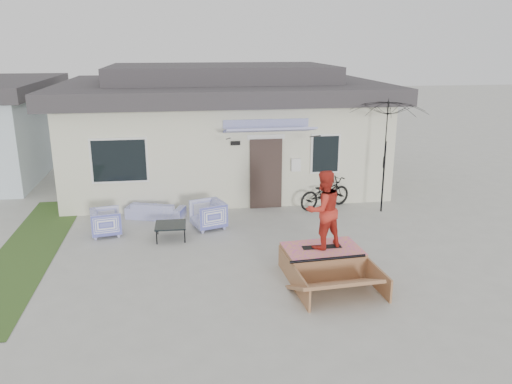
{
  "coord_description": "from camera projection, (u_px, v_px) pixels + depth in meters",
  "views": [
    {
      "loc": [
        -1.48,
        -9.99,
        4.84
      ],
      "look_at": [
        0.3,
        1.8,
        1.3
      ],
      "focal_mm": 35.81,
      "sensor_mm": 36.0,
      "label": 1
    }
  ],
  "objects": [
    {
      "name": "loveseat",
      "position": [
        156.0,
        207.0,
        14.45
      ],
      "size": [
        1.69,
        0.96,
        0.63
      ],
      "primitive_type": "imported",
      "rotation": [
        0.0,
        0.0,
        2.82
      ],
      "color": "#4950BC",
      "rests_on": "ground"
    },
    {
      "name": "bicycle",
      "position": [
        325.0,
        189.0,
        15.27
      ],
      "size": [
        1.88,
        1.24,
        1.14
      ],
      "primitive_type": "imported",
      "rotation": [
        0.0,
        0.0,
        1.96
      ],
      "color": "black",
      "rests_on": "ground"
    },
    {
      "name": "grass_strip",
      "position": [
        28.0,
        251.0,
        12.21
      ],
      "size": [
        1.4,
        8.0,
        0.01
      ],
      "primitive_type": "cube",
      "color": "#315020",
      "rests_on": "ground"
    },
    {
      "name": "skater",
      "position": [
        323.0,
        208.0,
        10.78
      ],
      "size": [
        1.0,
        0.88,
        1.7
      ],
      "primitive_type": "imported",
      "rotation": [
        0.0,
        0.0,
        3.48
      ],
      "color": "red",
      "rests_on": "skateboard"
    },
    {
      "name": "ground",
      "position": [
        255.0,
        273.0,
        11.06
      ],
      "size": [
        90.0,
        90.0,
        0.0
      ],
      "primitive_type": "plane",
      "color": "#ABABA2",
      "rests_on": "ground"
    },
    {
      "name": "skateboard",
      "position": [
        322.0,
        246.0,
        11.03
      ],
      "size": [
        0.85,
        0.21,
        0.05
      ],
      "primitive_type": "cube",
      "rotation": [
        0.0,
        0.0,
        -0.0
      ],
      "color": "black",
      "rests_on": "skate_ramp"
    },
    {
      "name": "house",
      "position": [
        222.0,
        126.0,
        18.09
      ],
      "size": [
        10.8,
        8.49,
        4.1
      ],
      "color": "beige",
      "rests_on": "ground"
    },
    {
      "name": "patio_umbrella",
      "position": [
        385.0,
        153.0,
        14.6
      ],
      "size": [
        2.59,
        2.46,
        2.2
      ],
      "color": "black",
      "rests_on": "ground"
    },
    {
      "name": "coffee_table",
      "position": [
        171.0,
        231.0,
        12.97
      ],
      "size": [
        0.79,
        0.79,
        0.38
      ],
      "primitive_type": "cube",
      "rotation": [
        0.0,
        0.0,
        -0.02
      ],
      "color": "black",
      "rests_on": "ground"
    },
    {
      "name": "armchair_right",
      "position": [
        208.0,
        213.0,
        13.64
      ],
      "size": [
        0.97,
        1.0,
        0.82
      ],
      "primitive_type": "imported",
      "rotation": [
        0.0,
        0.0,
        -1.24
      ],
      "color": "#4950BC",
      "rests_on": "ground"
    },
    {
      "name": "skate_ramp",
      "position": [
        322.0,
        260.0,
        11.07
      ],
      "size": [
        1.77,
        2.28,
        0.54
      ],
      "primitive_type": null,
      "rotation": [
        0.0,
        0.0,
        0.07
      ],
      "color": "#95633E",
      "rests_on": "ground"
    },
    {
      "name": "armchair_left",
      "position": [
        106.0,
        221.0,
        13.17
      ],
      "size": [
        0.81,
        0.85,
        0.76
      ],
      "primitive_type": "imported",
      "rotation": [
        0.0,
        0.0,
        1.75
      ],
      "color": "#4950BC",
      "rests_on": "ground"
    }
  ]
}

